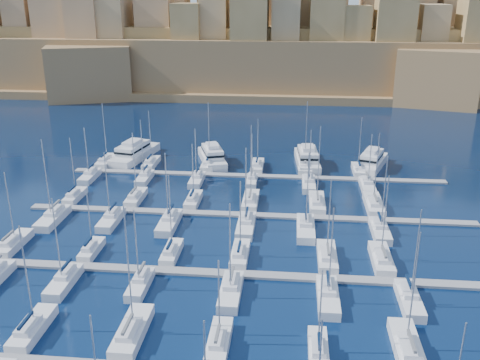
# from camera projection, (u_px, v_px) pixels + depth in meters

# --- Properties ---
(ground) EXTENTS (600.00, 600.00, 0.00)m
(ground) POSITION_uv_depth(u_px,v_px,m) (242.00, 239.00, 91.00)
(ground) COLOR black
(ground) RESTS_ON ground
(pontoon_mid_near) EXTENTS (84.00, 2.00, 0.40)m
(pontoon_mid_near) POSITION_uv_depth(u_px,v_px,m) (235.00, 274.00, 79.71)
(pontoon_mid_near) COLOR slate
(pontoon_mid_near) RESTS_ON ground
(pontoon_mid_far) EXTENTS (84.00, 2.00, 0.40)m
(pontoon_mid_far) POSITION_uv_depth(u_px,v_px,m) (247.00, 215.00, 100.28)
(pontoon_mid_far) COLOR slate
(pontoon_mid_far) RESTS_ON ground
(pontoon_far) EXTENTS (84.00, 2.00, 0.40)m
(pontoon_far) POSITION_uv_depth(u_px,v_px,m) (255.00, 176.00, 120.86)
(pontoon_far) COLOR slate
(pontoon_far) RESTS_ON ground
(sailboat_1) EXTENTS (2.72, 9.07, 14.74)m
(sailboat_1) POSITION_uv_depth(u_px,v_px,m) (32.00, 328.00, 66.16)
(sailboat_1) COLOR silver
(sailboat_1) RESTS_ON ground
(sailboat_2) EXTENTS (3.06, 10.20, 17.51)m
(sailboat_2) POSITION_uv_depth(u_px,v_px,m) (132.00, 331.00, 65.53)
(sailboat_2) COLOR silver
(sailboat_2) RESTS_ON ground
(sailboat_3) EXTENTS (2.53, 8.42, 11.66)m
(sailboat_3) POSITION_uv_depth(u_px,v_px,m) (219.00, 342.00, 63.73)
(sailboat_3) COLOR silver
(sailboat_3) RESTS_ON ground
(sailboat_4) EXTENTS (2.28, 7.61, 11.35)m
(sailboat_4) POSITION_uv_depth(u_px,v_px,m) (318.00, 350.00, 62.29)
(sailboat_4) COLOR silver
(sailboat_4) RESTS_ON ground
(sailboat_5) EXTENTS (3.06, 10.19, 15.76)m
(sailboat_5) POSITION_uv_depth(u_px,v_px,m) (407.00, 348.00, 62.51)
(sailboat_5) COLOR silver
(sailboat_5) RESTS_ON ground
(sailboat_12) EXTENTS (2.74, 9.12, 13.25)m
(sailboat_12) POSITION_uv_depth(u_px,v_px,m) (13.00, 243.00, 88.03)
(sailboat_12) COLOR silver
(sailboat_12) RESTS_ON ground
(sailboat_13) EXTENTS (2.21, 7.37, 10.67)m
(sailboat_13) POSITION_uv_depth(u_px,v_px,m) (91.00, 250.00, 85.99)
(sailboat_13) COLOR silver
(sailboat_13) RESTS_ON ground
(sailboat_14) EXTENTS (2.39, 7.98, 13.89)m
(sailboat_14) POSITION_uv_depth(u_px,v_px,m) (171.00, 252.00, 85.07)
(sailboat_14) COLOR silver
(sailboat_14) RESTS_ON ground
(sailboat_15) EXTENTS (2.63, 8.77, 13.11)m
(sailboat_15) POSITION_uv_depth(u_px,v_px,m) (240.00, 254.00, 84.43)
(sailboat_15) COLOR silver
(sailboat_15) RESTS_ON ground
(sailboat_16) EXTENTS (2.91, 9.69, 13.84)m
(sailboat_16) POSITION_uv_depth(u_px,v_px,m) (327.00, 257.00, 83.60)
(sailboat_16) COLOR silver
(sailboat_16) RESTS_ON ground
(sailboat_17) EXTENTS (2.95, 9.84, 14.57)m
(sailboat_17) POSITION_uv_depth(u_px,v_px,m) (381.00, 259.00, 82.90)
(sailboat_17) COLOR silver
(sailboat_17) RESTS_ON ground
(sailboat_19) EXTENTS (2.66, 8.85, 14.09)m
(sailboat_19) POSITION_uv_depth(u_px,v_px,m) (64.00, 281.00, 76.76)
(sailboat_19) COLOR silver
(sailboat_19) RESTS_ON ground
(sailboat_20) EXTENTS (2.42, 8.07, 12.71)m
(sailboat_20) POSITION_uv_depth(u_px,v_px,m) (140.00, 284.00, 76.11)
(sailboat_20) COLOR silver
(sailboat_20) RESTS_ON ground
(sailboat_21) EXTENTS (2.84, 9.47, 14.46)m
(sailboat_21) POSITION_uv_depth(u_px,v_px,m) (231.00, 291.00, 74.26)
(sailboat_21) COLOR silver
(sailboat_21) RESTS_ON ground
(sailboat_22) EXTENTS (2.88, 9.61, 14.41)m
(sailboat_22) POSITION_uv_depth(u_px,v_px,m) (328.00, 296.00, 72.97)
(sailboat_22) COLOR silver
(sailboat_22) RESTS_ON ground
(sailboat_23) EXTENTS (2.71, 9.04, 14.51)m
(sailboat_23) POSITION_uv_depth(u_px,v_px,m) (409.00, 299.00, 72.23)
(sailboat_23) COLOR silver
(sailboat_23) RESTS_ON ground
(sailboat_24) EXTENTS (2.37, 7.92, 13.07)m
(sailboat_24) POSITION_uv_depth(u_px,v_px,m) (75.00, 196.00, 107.88)
(sailboat_24) COLOR silver
(sailboat_24) RESTS_ON ground
(sailboat_25) EXTENTS (2.62, 8.72, 14.31)m
(sailboat_25) POSITION_uv_depth(u_px,v_px,m) (136.00, 197.00, 107.10)
(sailboat_25) COLOR silver
(sailboat_25) RESTS_ON ground
(sailboat_26) EXTENTS (2.52, 8.40, 12.40)m
(sailboat_26) POSITION_uv_depth(u_px,v_px,m) (193.00, 200.00, 105.89)
(sailboat_26) COLOR silver
(sailboat_26) RESTS_ON ground
(sailboat_27) EXTENTS (2.92, 9.72, 16.25)m
(sailboat_27) POSITION_uv_depth(u_px,v_px,m) (251.00, 201.00, 105.44)
(sailboat_27) COLOR silver
(sailboat_27) RESTS_ON ground
(sailboat_28) EXTENTS (2.99, 9.96, 16.34)m
(sailboat_28) POSITION_uv_depth(u_px,v_px,m) (317.00, 203.00, 104.36)
(sailboat_28) COLOR silver
(sailboat_28) RESTS_ON ground
(sailboat_29) EXTENTS (3.16, 10.52, 15.20)m
(sailboat_29) POSITION_uv_depth(u_px,v_px,m) (374.00, 204.00, 103.62)
(sailboat_29) COLOR silver
(sailboat_29) RESTS_ON ground
(sailboat_30) EXTENTS (3.04, 10.15, 16.11)m
(sailboat_30) POSITION_uv_depth(u_px,v_px,m) (53.00, 218.00, 97.74)
(sailboat_30) COLOR silver
(sailboat_30) RESTS_ON ground
(sailboat_31) EXTENTS (2.81, 9.36, 13.83)m
(sailboat_31) POSITION_uv_depth(u_px,v_px,m) (111.00, 219.00, 97.12)
(sailboat_31) COLOR silver
(sailboat_31) RESTS_ON ground
(sailboat_32) EXTENTS (2.99, 9.96, 14.21)m
(sailboat_32) POSITION_uv_depth(u_px,v_px,m) (169.00, 222.00, 95.86)
(sailboat_32) COLOR silver
(sailboat_32) RESTS_ON ground
(sailboat_33) EXTENTS (2.97, 9.92, 15.55)m
(sailboat_33) POSITION_uv_depth(u_px,v_px,m) (246.00, 225.00, 94.61)
(sailboat_33) COLOR silver
(sailboat_33) RESTS_ON ground
(sailboat_34) EXTENTS (3.07, 10.23, 15.10)m
(sailboat_34) POSITION_uv_depth(u_px,v_px,m) (306.00, 228.00, 93.50)
(sailboat_34) COLOR silver
(sailboat_34) RESTS_ON ground
(sailboat_35) EXTENTS (2.83, 9.42, 14.76)m
(sailboat_35) POSITION_uv_depth(u_px,v_px,m) (380.00, 230.00, 92.70)
(sailboat_35) COLOR silver
(sailboat_35) RESTS_ON ground
(sailboat_36) EXTENTS (2.85, 9.50, 15.06)m
(sailboat_36) POSITION_uv_depth(u_px,v_px,m) (106.00, 161.00, 129.29)
(sailboat_36) COLOR silver
(sailboat_36) RESTS_ON ground
(sailboat_37) EXTENTS (2.61, 8.71, 13.59)m
(sailboat_37) POSITION_uv_depth(u_px,v_px,m) (151.00, 163.00, 127.91)
(sailboat_37) COLOR silver
(sailboat_37) RESTS_ON ground
(sailboat_38) EXTENTS (2.92, 9.75, 15.82)m
(sailboat_38) POSITION_uv_depth(u_px,v_px,m) (209.00, 164.00, 127.10)
(sailboat_38) COLOR silver
(sailboat_38) RESTS_ON ground
(sailboat_39) EXTENTS (2.75, 9.18, 12.30)m
(sailboat_39) POSITION_uv_depth(u_px,v_px,m) (257.00, 166.00, 125.79)
(sailboat_39) COLOR silver
(sailboat_39) RESTS_ON ground
(sailboat_40) EXTENTS (3.11, 10.36, 16.43)m
(sailboat_40) POSITION_uv_depth(u_px,v_px,m) (305.00, 167.00, 125.30)
(sailboat_40) COLOR silver
(sailboat_40) RESTS_ON ground
(sailboat_41) EXTENTS (2.48, 8.27, 13.32)m
(sailboat_41) POSITION_uv_depth(u_px,v_px,m) (358.00, 170.00, 123.23)
(sailboat_41) COLOR silver
(sailboat_41) RESTS_ON ground
(sailboat_42) EXTENTS (2.59, 8.64, 12.28)m
(sailboat_42) POSITION_uv_depth(u_px,v_px,m) (90.00, 176.00, 119.16)
(sailboat_42) COLOR silver
(sailboat_42) RESTS_ON ground
(sailboat_43) EXTENTS (2.48, 8.26, 14.28)m
(sailboat_43) POSITION_uv_depth(u_px,v_px,m) (145.00, 178.00, 118.19)
(sailboat_43) COLOR silver
(sailboat_43) RESTS_ON ground
(sailboat_44) EXTENTS (2.58, 8.60, 12.68)m
(sailboat_44) POSITION_uv_depth(u_px,v_px,m) (197.00, 180.00, 116.97)
(sailboat_44) COLOR silver
(sailboat_44) RESTS_ON ground
(sailboat_45) EXTENTS (2.22, 7.40, 11.76)m
(sailboat_45) POSITION_uv_depth(u_px,v_px,m) (252.00, 181.00, 116.42)
(sailboat_45) COLOR silver
(sailboat_45) RESTS_ON ground
(sailboat_46) EXTENTS (2.76, 9.20, 13.12)m
(sailboat_46) POSITION_uv_depth(u_px,v_px,m) (309.00, 184.00, 114.46)
(sailboat_46) COLOR silver
(sailboat_46) RESTS_ON ground
(sailboat_47) EXTENTS (2.74, 9.15, 12.51)m
(sailboat_47) POSITION_uv_depth(u_px,v_px,m) (367.00, 186.00, 113.36)
(sailboat_47) COLOR silver
(sailboat_47) RESTS_ON ground
(motor_yacht_a) EXTENTS (8.86, 18.67, 5.25)m
(motor_yacht_a) POSITION_uv_depth(u_px,v_px,m) (134.00, 152.00, 132.65)
(motor_yacht_a) COLOR silver
(motor_yacht_a) RESTS_ON ground
(motor_yacht_b) EXTENTS (9.36, 16.28, 5.25)m
(motor_yacht_b) POSITION_uv_depth(u_px,v_px,m) (212.00, 156.00, 129.78)
(motor_yacht_b) COLOR silver
(motor_yacht_b) RESTS_ON ground
(motor_yacht_c) EXTENTS (6.17, 16.86, 5.25)m
(motor_yacht_c) POSITION_uv_depth(u_px,v_px,m) (307.00, 158.00, 128.09)
(motor_yacht_c) COLOR silver
(motor_yacht_c) RESTS_ON ground
(motor_yacht_d) EXTENTS (9.34, 15.72, 5.25)m
(motor_yacht_d) POSITION_uv_depth(u_px,v_px,m) (372.00, 161.00, 126.06)
(motor_yacht_d) COLOR silver
(motor_yacht_d) RESTS_ON ground
(fortified_city) EXTENTS (460.00, 108.95, 59.52)m
(fortified_city) POSITION_uv_depth(u_px,v_px,m) (275.00, 50.00, 231.18)
(fortified_city) COLOR brown
(fortified_city) RESTS_ON ground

